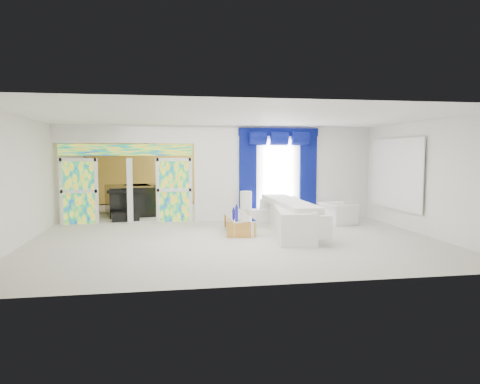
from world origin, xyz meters
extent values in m
plane|color=#B7AF9E|center=(0.00, 0.00, 0.00)|extent=(12.00, 12.00, 0.00)
cube|color=white|center=(2.15, 1.00, 1.50)|extent=(5.70, 0.18, 3.00)
cube|color=white|center=(-2.85, 1.00, 2.73)|extent=(4.30, 0.18, 0.55)
cube|color=#994C3F|center=(-4.28, 1.00, 1.00)|extent=(0.95, 0.04, 2.00)
cube|color=#994C3F|center=(-1.42, 1.00, 1.00)|extent=(0.95, 0.04, 2.00)
cube|color=#994C3F|center=(-2.85, 1.00, 2.25)|extent=(4.00, 0.05, 0.35)
cube|color=white|center=(1.90, 0.90, 1.45)|extent=(1.00, 0.02, 2.30)
cube|color=#031443|center=(0.90, 0.87, 1.40)|extent=(0.55, 0.10, 2.80)
cube|color=#031443|center=(2.90, 0.87, 1.40)|extent=(0.55, 0.10, 2.80)
cube|color=#031443|center=(1.90, 0.87, 2.82)|extent=(2.60, 0.12, 0.25)
cube|color=white|center=(4.94, -1.00, 1.55)|extent=(0.04, 2.70, 1.90)
cube|color=gold|center=(0.00, 5.90, 1.50)|extent=(9.70, 0.12, 2.90)
cube|color=white|center=(1.64, -1.42, 0.38)|extent=(1.50, 4.06, 0.76)
cube|color=#B58138|center=(0.29, -1.12, 0.20)|extent=(0.90, 1.89, 0.40)
cube|color=white|center=(1.09, 0.56, 0.19)|extent=(1.19, 0.48, 0.39)
cylinder|color=silver|center=(0.79, 0.56, 0.68)|extent=(0.36, 0.36, 0.58)
imported|color=white|center=(3.48, -0.29, 0.32)|extent=(0.99, 1.09, 0.63)
cube|color=black|center=(-2.96, 2.93, 0.50)|extent=(1.90, 2.26, 1.00)
cube|color=black|center=(-2.96, 1.33, 0.14)|extent=(0.89, 0.49, 0.28)
cube|color=tan|center=(-4.44, 3.34, 0.42)|extent=(0.67, 0.62, 0.85)
sphere|color=gold|center=(-2.30, 3.40, 2.65)|extent=(0.60, 0.60, 0.60)
cylinder|color=#171596|center=(0.22, -1.12, 0.55)|extent=(0.08, 0.08, 0.30)
cylinder|color=navy|center=(0.21, -0.63, 0.48)|extent=(0.08, 0.08, 0.15)
cylinder|color=silver|center=(0.32, -0.85, 0.46)|extent=(0.11, 0.11, 0.12)
camera|label=1|loc=(-1.64, -12.74, 2.13)|focal=32.59mm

